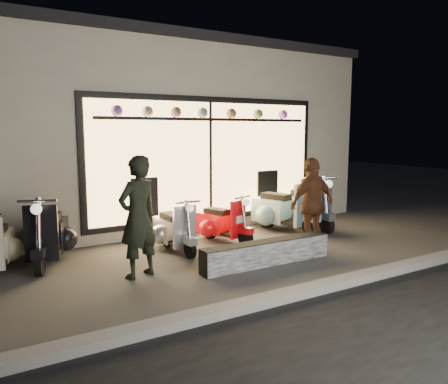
{
  "coord_description": "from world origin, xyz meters",
  "views": [
    {
      "loc": [
        -3.7,
        -6.2,
        2.16
      ],
      "look_at": [
        0.35,
        0.6,
        1.05
      ],
      "focal_mm": 35.0,
      "sensor_mm": 36.0,
      "label": 1
    }
  ],
  "objects_px": {
    "woman": "(312,204)",
    "scooter_red": "(219,223)",
    "graffiti_barrier": "(267,253)",
    "man": "(138,217)",
    "scooter_silver": "(173,229)"
  },
  "relations": [
    {
      "from": "scooter_red",
      "to": "scooter_silver",
      "type": "bearing_deg",
      "value": 166.35
    },
    {
      "from": "scooter_silver",
      "to": "woman",
      "type": "xyz_separation_m",
      "value": [
        2.18,
        -1.3,
        0.47
      ]
    },
    {
      "from": "scooter_silver",
      "to": "man",
      "type": "relative_size",
      "value": 0.72
    },
    {
      "from": "scooter_red",
      "to": "man",
      "type": "height_order",
      "value": "man"
    },
    {
      "from": "graffiti_barrier",
      "to": "woman",
      "type": "bearing_deg",
      "value": 14.98
    },
    {
      "from": "scooter_red",
      "to": "man",
      "type": "relative_size",
      "value": 0.69
    },
    {
      "from": "graffiti_barrier",
      "to": "man",
      "type": "height_order",
      "value": "man"
    },
    {
      "from": "man",
      "to": "graffiti_barrier",
      "type": "bearing_deg",
      "value": 146.24
    },
    {
      "from": "graffiti_barrier",
      "to": "man",
      "type": "distance_m",
      "value": 2.16
    },
    {
      "from": "scooter_silver",
      "to": "man",
      "type": "height_order",
      "value": "man"
    },
    {
      "from": "woman",
      "to": "scooter_silver",
      "type": "bearing_deg",
      "value": -33.45
    },
    {
      "from": "graffiti_barrier",
      "to": "scooter_silver",
      "type": "distance_m",
      "value": 1.89
    },
    {
      "from": "woman",
      "to": "scooter_red",
      "type": "bearing_deg",
      "value": -54.11
    },
    {
      "from": "scooter_silver",
      "to": "man",
      "type": "xyz_separation_m",
      "value": [
        -1.05,
        -1.13,
        0.53
      ]
    },
    {
      "from": "graffiti_barrier",
      "to": "scooter_silver",
      "type": "height_order",
      "value": "scooter_silver"
    }
  ]
}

